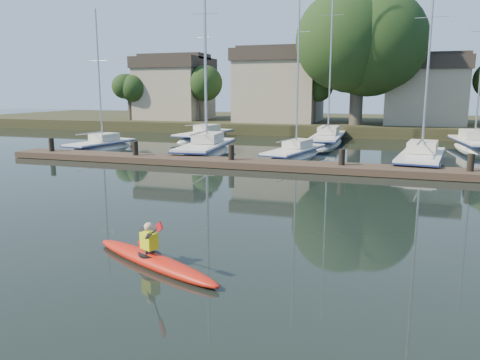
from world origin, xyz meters
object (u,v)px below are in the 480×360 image
(kayak, at_px, (153,258))
(sailboat_0, at_px, (101,152))
(sailboat_5, at_px, (204,141))
(sailboat_6, at_px, (327,145))
(dock, at_px, (284,165))
(sailboat_2, at_px, (295,159))
(sailboat_1, at_px, (206,157))
(sailboat_3, at_px, (420,169))
(sailboat_7, at_px, (474,152))

(kayak, bearing_deg, sailboat_0, 152.21)
(sailboat_0, distance_m, sailboat_5, 10.15)
(sailboat_6, bearing_deg, kayak, -91.71)
(dock, bearing_deg, sailboat_5, 126.84)
(sailboat_2, bearing_deg, sailboat_5, 149.41)
(sailboat_1, xyz_separation_m, sailboat_3, (13.38, -0.73, 0.00))
(sailboat_6, bearing_deg, sailboat_2, -96.59)
(kayak, height_order, sailboat_2, sailboat_2)
(sailboat_1, xyz_separation_m, sailboat_6, (6.81, 9.15, 0.01))
(sailboat_3, bearing_deg, sailboat_1, -175.69)
(kayak, distance_m, sailboat_0, 24.06)
(sailboat_1, height_order, sailboat_2, sailboat_1)
(sailboat_1, distance_m, sailboat_2, 5.96)
(dock, height_order, sailboat_2, sailboat_2)
(sailboat_7, bearing_deg, sailboat_1, -160.30)
(sailboat_1, distance_m, sailboat_5, 9.95)
(kayak, height_order, sailboat_7, sailboat_7)
(dock, bearing_deg, sailboat_6, 88.18)
(kayak, height_order, sailboat_1, sailboat_1)
(sailboat_2, bearing_deg, dock, -73.60)
(dock, distance_m, sailboat_0, 15.13)
(sailboat_5, bearing_deg, sailboat_1, -59.41)
(dock, distance_m, sailboat_1, 7.84)
(sailboat_2, distance_m, sailboat_3, 7.50)
(dock, distance_m, sailboat_2, 4.87)
(sailboat_2, xyz_separation_m, sailboat_6, (0.86, 8.85, -0.03))
(sailboat_3, bearing_deg, dock, -144.04)
(sailboat_3, distance_m, sailboat_7, 10.06)
(sailboat_0, relative_size, sailboat_7, 0.76)
(sailboat_2, relative_size, sailboat_6, 0.78)
(sailboat_2, height_order, sailboat_6, sailboat_6)
(sailboat_3, distance_m, sailboat_5, 19.90)
(sailboat_0, distance_m, sailboat_3, 21.47)
(dock, relative_size, sailboat_3, 2.44)
(sailboat_2, bearing_deg, sailboat_6, 95.87)
(sailboat_3, xyz_separation_m, sailboat_7, (4.09, 9.19, -0.00))
(sailboat_0, bearing_deg, sailboat_1, 8.13)
(sailboat_0, bearing_deg, dock, -9.59)
(kayak, bearing_deg, sailboat_6, 114.29)
(sailboat_1, xyz_separation_m, sailboat_5, (-3.89, 9.16, 0.03))
(sailboat_1, distance_m, sailboat_7, 19.41)
(sailboat_3, bearing_deg, kayak, -103.01)
(sailboat_1, xyz_separation_m, sailboat_7, (17.47, 8.46, -0.00))
(sailboat_5, xyz_separation_m, sailboat_7, (21.36, -0.70, -0.03))
(kayak, height_order, sailboat_0, sailboat_0)
(dock, bearing_deg, sailboat_1, 144.55)
(sailboat_2, relative_size, sailboat_7, 0.92)
(dock, distance_m, sailboat_7, 17.09)
(sailboat_3, bearing_deg, sailboat_6, 131.06)
(dock, height_order, sailboat_7, sailboat_7)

